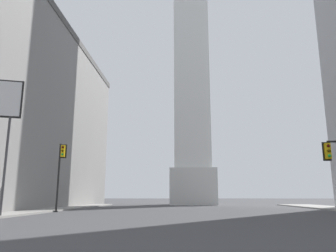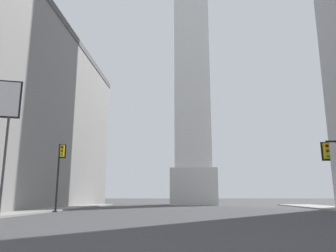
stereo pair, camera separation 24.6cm
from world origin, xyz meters
The scene contains 2 objects.
obelisk centered at (0.00, 55.94, 32.91)m, with size 7.63×7.63×68.72m.
traffic_light_mid_left centered at (-13.12, 30.08, 4.17)m, with size 0.76×0.51×6.35m.
Camera 1 is at (-1.36, -0.41, 1.45)m, focal length 35.00 mm.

